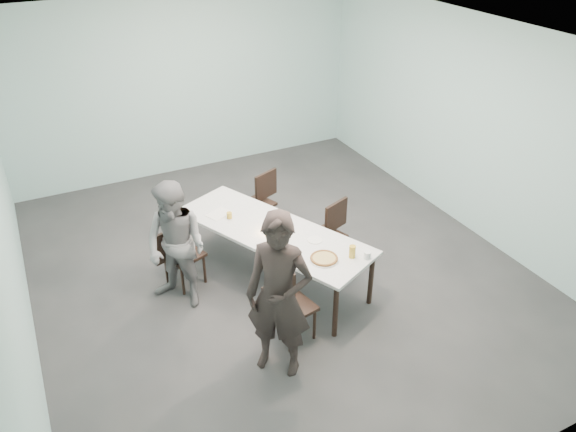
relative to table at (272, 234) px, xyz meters
name	(u,v)px	position (x,y,z in m)	size (l,w,h in m)	color
ground	(277,269)	(0.13, 0.17, -0.69)	(7.00, 7.00, 0.00)	#333335
room_shell	(275,126)	(0.13, 0.17, 1.33)	(6.02, 7.02, 3.01)	#A6D0D0
table	(272,234)	(0.00, 0.00, 0.00)	(1.90, 2.74, 0.75)	white
chair_near_left	(287,304)	(-0.34, -1.08, -0.19)	(0.64, 0.49, 0.87)	black
chair_far_left	(178,253)	(-1.10, 0.40, -0.19)	(0.65, 0.54, 0.87)	black
chair_near_right	(330,230)	(0.85, 0.02, -0.19)	(0.65, 0.54, 0.87)	black
chair_far_right	(261,198)	(0.39, 1.22, -0.19)	(0.65, 0.55, 0.87)	black
diner_near	(279,296)	(-0.58, -1.40, 0.23)	(0.68, 0.44, 1.85)	black
diner_far	(176,246)	(-1.18, 0.09, 0.11)	(0.78, 0.61, 1.61)	gray
pizza	(324,258)	(0.25, -0.84, 0.08)	(0.34, 0.34, 0.04)	white
side_plate	(315,240)	(0.35, -0.44, 0.06)	(0.18, 0.18, 0.01)	white
beer_glass	(352,252)	(0.56, -0.93, 0.13)	(0.08, 0.08, 0.15)	gold
water_tumbler	(367,255)	(0.70, -1.03, 0.10)	(0.08, 0.08, 0.09)	silver
tealight	(268,231)	(-0.07, -0.02, 0.08)	(0.06, 0.06, 0.05)	silver
amber_tumbler	(229,215)	(-0.37, 0.50, 0.10)	(0.07, 0.07, 0.08)	gold
menu	(219,214)	(-0.45, 0.65, 0.06)	(0.30, 0.22, 0.01)	silver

